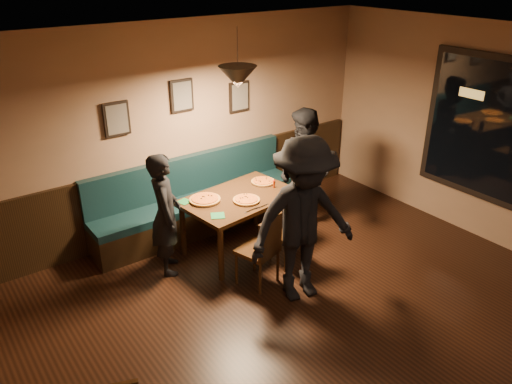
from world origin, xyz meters
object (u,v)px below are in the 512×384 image
(dining_table, at_px, (240,223))
(soda_glass, at_px, (294,186))
(diner_left, at_px, (165,214))
(diner_front, at_px, (303,221))
(tabasco_bottle, at_px, (274,183))
(chair_near_left, at_px, (257,249))
(diner_right, at_px, (305,170))
(chair_near_right, at_px, (289,232))
(booth_bench, at_px, (197,197))

(dining_table, distance_m, soda_glass, 0.84)
(diner_left, height_order, diner_front, diner_front)
(diner_left, xyz_separation_m, tabasco_bottle, (1.48, -0.17, 0.06))
(chair_near_left, xyz_separation_m, diner_right, (1.36, 0.75, 0.39))
(chair_near_right, xyz_separation_m, soda_glass, (0.34, 0.32, 0.41))
(diner_right, relative_size, diner_front, 0.90)
(diner_right, distance_m, tabasco_bottle, 0.59)
(chair_near_right, xyz_separation_m, diner_front, (-0.31, -0.60, 0.52))
(diner_front, bearing_deg, diner_right, 60.51)
(chair_near_left, height_order, tabasco_bottle, chair_near_left)
(diner_left, bearing_deg, chair_near_left, -116.87)
(booth_bench, height_order, diner_front, diner_front)
(soda_glass, bearing_deg, chair_near_right, -137.07)
(soda_glass, bearing_deg, dining_table, 155.37)
(dining_table, height_order, chair_near_left, chair_near_left)
(diner_right, bearing_deg, diner_front, -52.80)
(chair_near_left, bearing_deg, dining_table, 53.73)
(soda_glass, bearing_deg, booth_bench, 127.57)
(booth_bench, xyz_separation_m, dining_table, (0.17, -0.77, -0.12))
(booth_bench, height_order, tabasco_bottle, booth_bench)
(chair_near_left, xyz_separation_m, soda_glass, (0.91, 0.44, 0.38))
(diner_right, bearing_deg, soda_glass, -66.35)
(dining_table, distance_m, chair_near_right, 0.69)
(chair_near_right, relative_size, diner_left, 0.56)
(soda_glass, height_order, tabasco_bottle, soda_glass)
(dining_table, distance_m, diner_right, 1.19)
(chair_near_left, bearing_deg, diner_left, 112.80)
(diner_front, bearing_deg, chair_near_left, 131.12)
(booth_bench, height_order, chair_near_left, booth_bench)
(booth_bench, bearing_deg, diner_right, -30.89)
(chair_near_right, height_order, diner_left, diner_left)
(chair_near_left, bearing_deg, diner_front, -77.89)
(diner_left, relative_size, soda_glass, 9.92)
(chair_near_left, bearing_deg, soda_glass, 9.45)
(chair_near_left, relative_size, chair_near_right, 1.07)
(booth_bench, height_order, diner_right, diner_right)
(dining_table, bearing_deg, diner_right, -6.35)
(booth_bench, relative_size, diner_left, 1.99)
(diner_front, bearing_deg, booth_bench, 107.34)
(booth_bench, bearing_deg, chair_near_right, -70.99)
(booth_bench, distance_m, diner_left, 1.05)
(booth_bench, xyz_separation_m, tabasco_bottle, (0.68, -0.81, 0.32))
(diner_front, bearing_deg, tabasco_bottle, 78.50)
(diner_right, distance_m, diner_front, 1.65)
(dining_table, xyz_separation_m, diner_right, (1.09, 0.01, 0.46))
(booth_bench, distance_m, chair_near_left, 1.51)
(chair_near_left, bearing_deg, diner_right, 12.41)
(chair_near_left, bearing_deg, chair_near_right, -4.19)
(chair_near_right, bearing_deg, diner_right, 40.56)
(dining_table, height_order, tabasco_bottle, tabasco_bottle)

